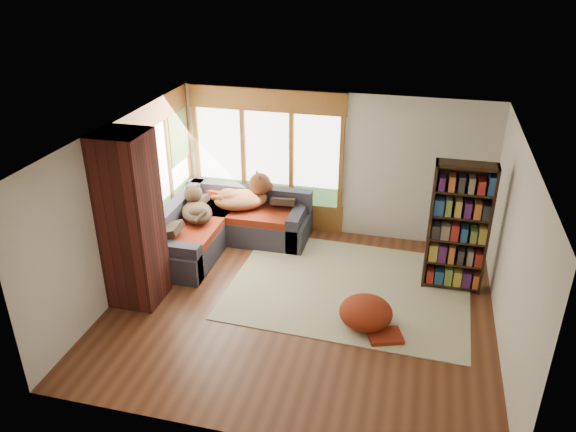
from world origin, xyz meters
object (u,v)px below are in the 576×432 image
at_px(brick_chimney, 131,221).
at_px(dog_tan, 245,195).
at_px(area_rug, 349,287).
at_px(sectional_sofa, 216,224).
at_px(dog_brindle, 196,208).
at_px(bookshelf, 458,228).
at_px(pouf, 366,312).

xyz_separation_m(brick_chimney, dog_tan, (0.95, 2.28, -0.49)).
relative_size(brick_chimney, area_rug, 0.72).
bearing_deg(sectional_sofa, dog_brindle, -114.73).
bearing_deg(bookshelf, brick_chimney, -162.34).
height_order(sectional_sofa, area_rug, sectional_sofa).
height_order(pouf, dog_brindle, dog_brindle).
distance_m(sectional_sofa, bookshelf, 4.20).
height_order(area_rug, pouf, pouf).
xyz_separation_m(pouf, dog_brindle, (-3.12, 1.52, 0.55)).
distance_m(sectional_sofa, pouf, 3.48).
height_order(area_rug, dog_brindle, dog_brindle).
distance_m(area_rug, pouf, 0.97).
height_order(sectional_sofa, pouf, sectional_sofa).
bearing_deg(bookshelf, dog_tan, 166.96).
distance_m(brick_chimney, dog_tan, 2.51).
relative_size(sectional_sofa, dog_tan, 1.95).
bearing_deg(dog_tan, pouf, -67.60).
bearing_deg(dog_brindle, bookshelf, -124.94).
xyz_separation_m(area_rug, dog_tan, (-2.07, 1.24, 0.81)).
bearing_deg(area_rug, brick_chimney, -161.03).
bearing_deg(pouf, brick_chimney, -177.35).
distance_m(brick_chimney, bookshelf, 4.77).
height_order(brick_chimney, bookshelf, brick_chimney).
height_order(brick_chimney, dog_tan, brick_chimney).
bearing_deg(brick_chimney, sectional_sofa, 77.71).
relative_size(pouf, dog_tan, 0.66).
relative_size(sectional_sofa, pouf, 2.94).
xyz_separation_m(sectional_sofa, bookshelf, (4.09, -0.60, 0.72)).
height_order(sectional_sofa, dog_tan, dog_tan).
height_order(sectional_sofa, bookshelf, bookshelf).
xyz_separation_m(brick_chimney, sectional_sofa, (0.45, 2.05, -1.00)).
bearing_deg(dog_tan, area_rug, -57.34).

